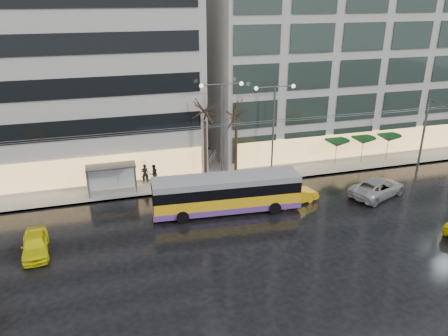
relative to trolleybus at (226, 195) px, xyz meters
name	(u,v)px	position (x,y,z in m)	size (l,w,h in m)	color
ground	(236,241)	(-0.64, -4.59, -1.47)	(140.00, 140.00, 0.00)	black
sidewalk	(213,167)	(1.36, 9.41, -1.40)	(80.00, 10.00, 0.15)	gray
kerb	(227,186)	(1.36, 4.46, -1.40)	(80.00, 0.10, 0.15)	slate
building_left	(7,55)	(-16.64, 14.41, 9.68)	(34.00, 14.00, 22.00)	#B4B2AC
building_right	(350,29)	(18.36, 14.41, 11.18)	(32.00, 14.00, 25.00)	#B4B2AC
trolleybus	(226,195)	(0.00, 0.00, 0.00)	(11.89, 4.95, 5.45)	yellow
catenary	(219,148)	(0.36, 3.35, 2.78)	(42.24, 5.12, 7.00)	#595B60
bus_shelter	(107,173)	(-9.03, 6.10, 0.49)	(4.20, 1.60, 2.51)	#595B60
street_lamp_near	(222,118)	(1.36, 6.21, 4.52)	(3.96, 0.36, 9.03)	#595B60
street_lamp_far	(274,117)	(6.36, 6.21, 4.24)	(3.96, 0.36, 8.53)	#595B60
tree_a	(205,107)	(-0.14, 6.41, 5.61)	(3.20, 3.20, 8.40)	black
tree_b	(236,112)	(2.86, 6.61, 4.92)	(3.20, 3.20, 7.70)	black
parasol_a	(337,143)	(13.36, 6.41, 0.97)	(2.50, 2.50, 2.65)	#595B60
parasol_b	(363,141)	(16.36, 6.41, 0.97)	(2.50, 2.50, 2.65)	#595B60
parasol_c	(389,138)	(19.36, 6.41, 0.97)	(2.50, 2.50, 2.65)	#595B60
taxi_a	(35,244)	(-14.12, -2.35, -0.77)	(1.66, 4.13, 1.41)	yellow
taxi_b	(294,195)	(5.79, -0.15, -0.76)	(1.51, 4.32, 1.42)	yellow
sedan_silver	(377,188)	(13.34, -0.86, -0.70)	(2.57, 5.57, 1.55)	#A1A2A6
pedestrian_a	(145,169)	(-5.69, 7.01, 0.09)	(0.99, 1.01, 2.19)	black
pedestrian_b	(154,174)	(-4.92, 6.93, -0.43)	(1.03, 0.91, 1.78)	black
pedestrian_c	(100,177)	(-9.62, 7.02, -0.21)	(1.23, 1.13, 2.11)	black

